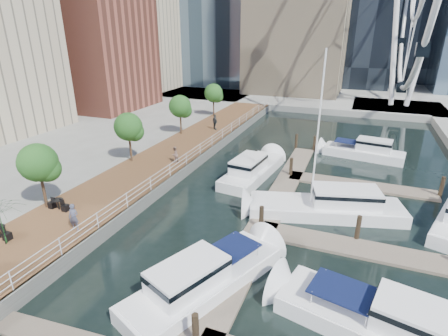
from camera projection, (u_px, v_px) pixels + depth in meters
ground at (159, 298)px, 17.48m from camera, size 520.00×520.00×0.00m
boardwalk at (160, 165)px, 33.34m from camera, size 6.00×60.00×1.00m
seawall at (188, 169)px, 32.33m from camera, size 0.25×60.00×1.00m
land_far at (336, 73)px, 105.70m from camera, size 200.00×114.00×1.00m
pier at (398, 109)px, 57.62m from camera, size 14.00×12.00×1.00m
railing at (186, 159)px, 31.98m from camera, size 0.10×60.00×1.05m
floating_docks at (341, 224)px, 23.25m from camera, size 16.00×34.00×2.60m
midrise_condos at (41, 23)px, 47.17m from camera, size 19.00×67.00×28.00m
street_trees at (128, 127)px, 31.90m from camera, size 2.60×42.60×4.60m
pedestrian_near at (74, 217)px, 21.32m from camera, size 0.70×0.53×1.72m
pedestrian_mid at (175, 155)px, 32.32m from camera, size 0.70×0.84×1.55m
pedestrian_far at (215, 122)px, 43.23m from camera, size 1.16×1.05×1.89m
moored_yachts at (331, 221)px, 24.54m from camera, size 22.60×39.20×11.50m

